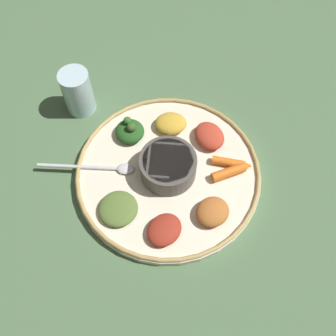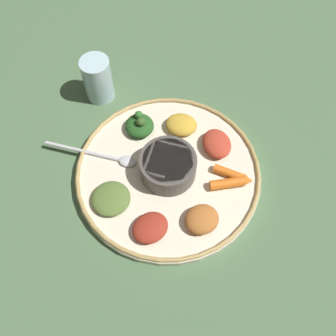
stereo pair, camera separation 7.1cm
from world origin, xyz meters
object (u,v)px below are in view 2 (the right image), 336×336
object	(u,v)px
carrot_outer	(233,174)
greens_pile	(140,125)
spoon	(105,156)
center_bowl	(168,166)
drinking_glass	(98,81)
carrot_near_spoon	(231,183)

from	to	relation	value
carrot_outer	greens_pile	bearing A→B (deg)	-82.67
spoon	carrot_outer	size ratio (longest dim) A/B	2.28
center_bowl	drinking_glass	distance (m)	0.24
center_bowl	carrot_near_spoon	bearing A→B (deg)	115.05
carrot_near_spoon	center_bowl	bearing A→B (deg)	-64.95
drinking_glass	center_bowl	bearing A→B (deg)	74.63
drinking_glass	greens_pile	bearing A→B (deg)	79.63
carrot_near_spoon	drinking_glass	xyz separation A→B (m)	(-0.02, -0.34, 0.02)
center_bowl	carrot_outer	world-z (taller)	center_bowl
center_bowl	drinking_glass	size ratio (longest dim) A/B	1.07
drinking_glass	carrot_outer	bearing A→B (deg)	90.33
center_bowl	drinking_glass	bearing A→B (deg)	-105.37
carrot_outer	drinking_glass	xyz separation A→B (m)	(0.00, -0.33, 0.02)
center_bowl	drinking_glass	xyz separation A→B (m)	(-0.06, -0.24, 0.00)
center_bowl	carrot_outer	distance (m)	0.12
spoon	greens_pile	world-z (taller)	greens_pile
center_bowl	drinking_glass	world-z (taller)	drinking_glass
spoon	drinking_glass	xyz separation A→B (m)	(-0.11, -0.12, 0.02)
center_bowl	carrot_outer	xyz separation A→B (m)	(-0.07, 0.10, -0.02)
spoon	center_bowl	bearing A→B (deg)	113.79
carrot_near_spoon	spoon	bearing A→B (deg)	-65.60
spoon	carrot_near_spoon	bearing A→B (deg)	114.40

